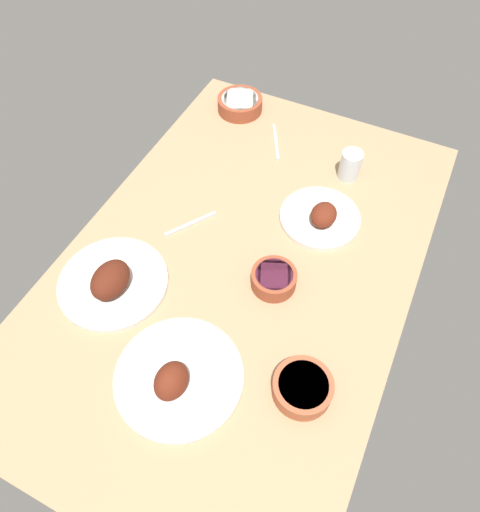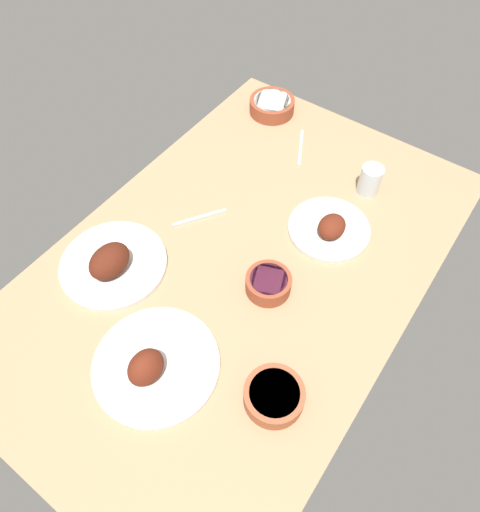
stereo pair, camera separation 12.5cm
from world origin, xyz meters
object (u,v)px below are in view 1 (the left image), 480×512
(bowl_pasta, at_px, (303,387))
(bowl_onions, at_px, (274,279))
(plate_far_side, at_px, (112,282))
(fork_loose, at_px, (276,142))
(bowl_cream, at_px, (240,103))
(plate_center_main, at_px, (177,378))
(water_tumbler, at_px, (350,165))
(spoon_loose, at_px, (191,224))
(plate_near_viewer, at_px, (321,217))

(bowl_pasta, height_order, bowl_onions, bowl_onions)
(bowl_pasta, bearing_deg, plate_far_side, -94.99)
(fork_loose, bearing_deg, bowl_cream, -147.49)
(plate_far_side, distance_m, fork_loose, 0.71)
(plate_center_main, bearing_deg, bowl_onions, 164.60)
(bowl_pasta, bearing_deg, bowl_onions, -143.89)
(water_tumbler, relative_size, spoon_loose, 0.57)
(plate_center_main, bearing_deg, bowl_cream, -162.50)
(plate_near_viewer, bearing_deg, spoon_loose, -62.14)
(bowl_onions, bearing_deg, bowl_cream, -147.32)
(bowl_onions, bearing_deg, plate_near_viewer, 171.80)
(fork_loose, bearing_deg, plate_near_viewer, 16.79)
(plate_far_side, xyz_separation_m, bowl_onions, (-0.19, 0.37, 0.00))
(bowl_onions, bearing_deg, water_tumbler, 173.71)
(plate_far_side, distance_m, bowl_cream, 0.80)
(bowl_cream, relative_size, spoon_loose, 0.95)
(bowl_pasta, relative_size, fork_loose, 0.81)
(plate_near_viewer, bearing_deg, bowl_pasta, 15.36)
(bowl_onions, height_order, fork_loose, bowl_onions)
(bowl_pasta, bearing_deg, plate_center_main, -69.02)
(bowl_onions, relative_size, spoon_loose, 0.73)
(plate_center_main, relative_size, fork_loose, 1.77)
(plate_near_viewer, height_order, spoon_loose, plate_near_viewer)
(fork_loose, bearing_deg, plate_center_main, -19.86)
(bowl_cream, bearing_deg, fork_loose, 60.28)
(bowl_cream, xyz_separation_m, fork_loose, (0.10, 0.18, -0.02))
(plate_near_viewer, relative_size, water_tumbler, 2.50)
(plate_center_main, relative_size, bowl_cream, 1.93)
(plate_center_main, height_order, bowl_cream, plate_center_main)
(bowl_cream, distance_m, water_tumbler, 0.46)
(plate_far_side, bearing_deg, plate_near_viewer, 137.41)
(plate_center_main, relative_size, water_tumbler, 3.22)
(plate_center_main, bearing_deg, plate_near_viewer, 167.66)
(plate_far_side, xyz_separation_m, water_tumbler, (-0.65, 0.42, 0.02))
(bowl_pasta, xyz_separation_m, water_tumbler, (-0.70, -0.12, 0.02))
(plate_center_main, distance_m, bowl_pasta, 0.28)
(plate_near_viewer, bearing_deg, bowl_onions, -8.20)
(bowl_onions, distance_m, fork_loose, 0.55)
(plate_center_main, bearing_deg, spoon_loose, -154.47)
(plate_far_side, relative_size, water_tumbler, 3.09)
(plate_near_viewer, distance_m, spoon_loose, 0.37)
(plate_far_side, xyz_separation_m, spoon_loose, (-0.27, 0.08, -0.02))
(bowl_pasta, height_order, water_tumbler, water_tumbler)
(bowl_pasta, bearing_deg, spoon_loose, -124.32)
(plate_near_viewer, xyz_separation_m, bowl_pasta, (0.49, 0.13, 0.01))
(plate_far_side, height_order, bowl_cream, plate_far_side)
(bowl_cream, xyz_separation_m, water_tumbler, (0.15, 0.44, 0.02))
(plate_far_side, distance_m, spoon_loose, 0.28)
(plate_far_side, height_order, bowl_onions, plate_far_side)
(bowl_cream, height_order, fork_loose, bowl_cream)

